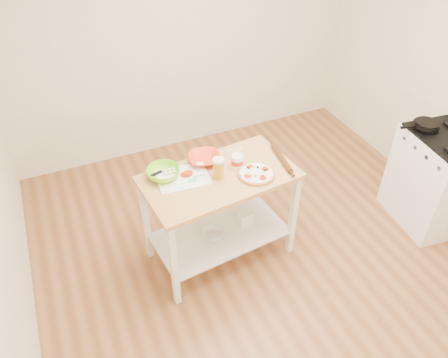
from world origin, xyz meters
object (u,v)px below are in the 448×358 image
at_px(prep_island, 220,199).
at_px(pizza, 256,174).
at_px(skillet, 426,125).
at_px(orange_bowl, 204,159).
at_px(cutting_board, 183,177).
at_px(green_bowl, 163,173).
at_px(shelf_bin, 244,217).
at_px(yogurt_tub, 237,162).
at_px(gas_stove, 438,179).
at_px(shelf_glass_bowl, 213,234).
at_px(knife, 161,171).
at_px(rolling_pin, 281,158).
at_px(spatula, 196,178).
at_px(beer_pint, 218,168).

bearing_deg(prep_island, pizza, -22.49).
bearing_deg(skillet, orange_bowl, -179.36).
height_order(cutting_board, green_bowl, green_bowl).
height_order(prep_island, shelf_bin, prep_island).
bearing_deg(yogurt_tub, gas_stove, -12.52).
xyz_separation_m(prep_island, green_bowl, (-0.41, 0.16, 0.29)).
bearing_deg(shelf_glass_bowl, pizza, -14.97).
height_order(skillet, pizza, skillet).
xyz_separation_m(gas_stove, knife, (-2.48, 0.60, 0.44)).
xyz_separation_m(pizza, green_bowl, (-0.68, 0.27, 0.02)).
distance_m(skillet, shelf_bin, 1.83).
distance_m(cutting_board, rolling_pin, 0.83).
distance_m(spatula, yogurt_tub, 0.36).
relative_size(pizza, beer_pint, 1.69).
height_order(gas_stove, knife, gas_stove).
height_order(orange_bowl, shelf_bin, orange_bowl).
distance_m(gas_stove, cutting_board, 2.43).
bearing_deg(cutting_board, spatula, -27.16).
bearing_deg(skillet, yogurt_tub, -175.12).
bearing_deg(beer_pint, rolling_pin, -0.24).
xyz_separation_m(gas_stove, shelf_glass_bowl, (-2.14, 0.36, -0.18)).
xyz_separation_m(pizza, beer_pint, (-0.28, 0.09, 0.07)).
xyz_separation_m(gas_stove, yogurt_tub, (-1.90, 0.42, 0.48)).
distance_m(spatula, knife, 0.30).
xyz_separation_m(prep_island, pizza, (0.27, -0.11, 0.26)).
distance_m(skillet, beer_pint, 1.96).
xyz_separation_m(prep_island, skillet, (1.94, -0.16, 0.32)).
bearing_deg(orange_bowl, shelf_bin, -32.89).
bearing_deg(green_bowl, pizza, -21.79).
height_order(prep_island, spatula, spatula).
distance_m(gas_stove, shelf_bin, 1.88).
relative_size(prep_island, spatula, 8.53).
height_order(cutting_board, shelf_bin, cutting_board).
bearing_deg(spatula, green_bowl, 146.01).
relative_size(gas_stove, orange_bowl, 4.28).
distance_m(spatula, shelf_bin, 0.73).
xyz_separation_m(pizza, yogurt_tub, (-0.09, 0.15, 0.04)).
distance_m(cutting_board, knife, 0.19).
relative_size(yogurt_tub, rolling_pin, 0.53).
distance_m(prep_island, pizza, 0.39).
height_order(green_bowl, shelf_glass_bowl, green_bowl).
bearing_deg(spatula, shelf_glass_bowl, -27.54).
height_order(rolling_pin, shelf_glass_bowl, rolling_pin).
bearing_deg(beer_pint, prep_island, 44.95).
distance_m(pizza, cutting_board, 0.58).
bearing_deg(green_bowl, cutting_board, -28.14).
xyz_separation_m(gas_stove, cutting_board, (-2.35, 0.47, 0.43)).
relative_size(green_bowl, rolling_pin, 0.68).
distance_m(shelf_glass_bowl, shelf_bin, 0.33).
bearing_deg(beer_pint, cutting_board, 158.04).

